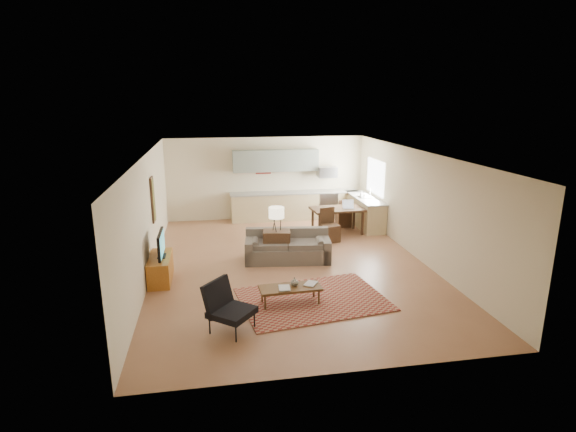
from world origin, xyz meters
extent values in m
plane|color=#956041|center=(0.00, 0.00, 0.00)|extent=(9.00, 9.00, 0.00)
plane|color=white|center=(0.00, 0.00, 2.70)|extent=(9.00, 9.00, 0.00)
plane|color=beige|center=(0.00, 4.50, 1.35)|extent=(6.50, 0.00, 6.50)
plane|color=beige|center=(0.00, -4.50, 1.35)|extent=(6.50, 0.00, 6.50)
plane|color=beige|center=(-3.25, 0.00, 1.35)|extent=(0.00, 9.00, 9.00)
plane|color=beige|center=(3.25, 0.00, 1.35)|extent=(0.00, 9.00, 9.00)
cube|color=#A5A8AD|center=(2.00, 4.18, 0.45)|extent=(0.62, 0.62, 0.90)
cube|color=#A5A8AD|center=(2.00, 4.20, 1.55)|extent=(0.62, 0.40, 0.35)
cube|color=gray|center=(0.30, 4.33, 1.95)|extent=(2.80, 0.34, 0.70)
cube|color=white|center=(3.23, 3.00, 1.55)|extent=(0.02, 1.40, 1.05)
cube|color=maroon|center=(0.10, -2.01, 0.01)|extent=(3.10, 2.36, 0.02)
imported|color=maroon|center=(-0.61, -2.17, 0.38)|extent=(0.27, 0.33, 0.03)
imported|color=navy|center=(-0.04, -1.99, 0.37)|extent=(0.48, 0.49, 0.02)
imported|color=black|center=(-0.28, -2.05, 0.45)|extent=(0.21, 0.21, 0.17)
imported|color=beige|center=(2.83, 3.06, 1.02)|extent=(0.11, 0.11, 0.19)
camera|label=1|loc=(-1.81, -10.10, 3.95)|focal=28.00mm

